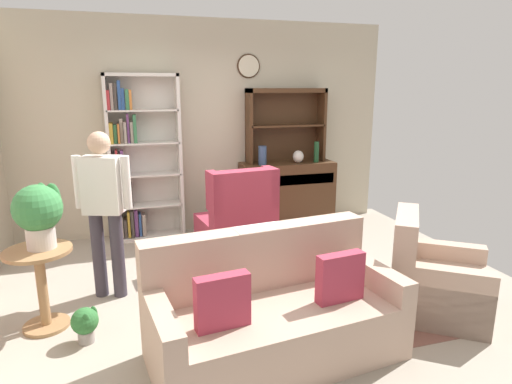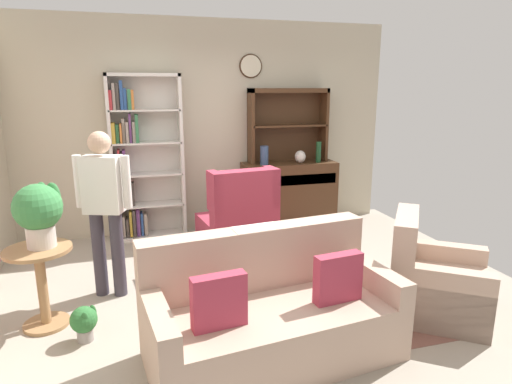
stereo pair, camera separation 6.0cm
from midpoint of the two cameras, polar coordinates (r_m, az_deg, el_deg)
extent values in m
cube|color=#9E9384|center=(4.32, -0.16, -13.18)|extent=(5.40, 4.60, 0.02)
cube|color=#BCB299|center=(5.96, -5.77, 8.39)|extent=(5.00, 0.06, 2.80)
cylinder|color=beige|center=(6.02, -0.41, 16.20)|extent=(0.28, 0.03, 0.28)
torus|color=#382314|center=(6.02, -0.41, 16.20)|extent=(0.31, 0.02, 0.31)
cube|color=brown|center=(6.05, 0.56, 10.22)|extent=(0.28, 0.03, 0.36)
cube|color=brown|center=(4.11, 3.78, -14.45)|extent=(2.43, 1.86, 0.01)
cube|color=silver|center=(5.71, -18.07, 4.03)|extent=(0.04, 0.30, 2.10)
cube|color=silver|center=(5.74, -9.46, 4.56)|extent=(0.04, 0.30, 2.10)
cube|color=silver|center=(5.65, -14.36, 14.67)|extent=(0.90, 0.30, 0.04)
cube|color=silver|center=(5.96, -13.19, -5.51)|extent=(0.90, 0.30, 0.04)
cube|color=silver|center=(5.86, -13.81, 4.52)|extent=(0.90, 0.01, 2.10)
cube|color=silver|center=(5.84, -13.42, -1.57)|extent=(0.86, 0.30, 0.02)
cube|color=#CC7233|center=(5.89, -17.05, -4.41)|extent=(0.04, 0.22, 0.25)
cube|color=gray|center=(5.89, -16.62, -4.28)|extent=(0.03, 0.17, 0.27)
cube|color=#3F3833|center=(5.89, -16.19, -4.40)|extent=(0.04, 0.17, 0.24)
cube|color=gold|center=(5.88, -15.80, -3.92)|extent=(0.03, 0.17, 0.33)
cube|color=#3F3833|center=(5.88, -15.38, -3.80)|extent=(0.03, 0.23, 0.35)
cube|color=#723F7F|center=(5.88, -14.91, -3.79)|extent=(0.04, 0.15, 0.35)
cube|color=#284C8C|center=(5.88, -14.42, -4.01)|extent=(0.03, 0.14, 0.29)
cube|color=gray|center=(5.89, -13.95, -4.03)|extent=(0.04, 0.15, 0.29)
cube|color=silver|center=(5.75, -13.64, 2.32)|extent=(0.86, 0.30, 0.02)
cube|color=gold|center=(5.77, -17.43, -0.09)|extent=(0.03, 0.14, 0.35)
cube|color=#3F3833|center=(5.78, -17.03, -0.33)|extent=(0.04, 0.15, 0.30)
cube|color=#284C8C|center=(5.78, -16.55, -0.55)|extent=(0.04, 0.22, 0.25)
cube|color=#3F3833|center=(5.77, -16.19, -0.11)|extent=(0.03, 0.15, 0.33)
cube|color=#B22D33|center=(5.77, -15.86, -0.07)|extent=(0.03, 0.11, 0.34)
cube|color=#3F3833|center=(5.78, -15.54, -0.21)|extent=(0.03, 0.11, 0.30)
cube|color=silver|center=(5.68, -13.87, 6.31)|extent=(0.86, 0.30, 0.02)
cube|color=#284C8C|center=(5.70, -17.62, 3.39)|extent=(0.04, 0.12, 0.26)
cube|color=#B22D33|center=(5.70, -17.24, 3.74)|extent=(0.03, 0.20, 0.32)
cube|color=#3F3833|center=(5.70, -16.92, 3.59)|extent=(0.02, 0.23, 0.29)
cube|color=#723F7F|center=(5.70, -16.61, 3.74)|extent=(0.04, 0.15, 0.31)
cube|color=silver|center=(5.65, -14.10, 10.38)|extent=(0.86, 0.30, 0.02)
cube|color=gold|center=(5.65, -17.90, 7.39)|extent=(0.04, 0.21, 0.25)
cube|color=#337247|center=(5.65, -17.42, 7.31)|extent=(0.04, 0.12, 0.23)
cube|color=#CC7233|center=(5.65, -17.02, 7.38)|extent=(0.02, 0.18, 0.24)
cube|color=gray|center=(5.65, -16.68, 7.72)|extent=(0.04, 0.11, 0.30)
cube|color=gray|center=(5.65, -16.24, 7.55)|extent=(0.03, 0.21, 0.26)
cube|color=#723F7F|center=(5.64, -15.88, 8.06)|extent=(0.03, 0.11, 0.35)
cube|color=gray|center=(5.65, -15.43, 7.60)|extent=(0.03, 0.14, 0.26)
cube|color=#337247|center=(5.64, -15.07, 8.06)|extent=(0.04, 0.18, 0.35)
cube|color=#B22D33|center=(5.63, -18.24, 11.39)|extent=(0.04, 0.21, 0.23)
cube|color=gray|center=(5.62, -17.86, 11.84)|extent=(0.04, 0.17, 0.32)
cube|color=#3F3833|center=(5.62, -17.44, 11.86)|extent=(0.04, 0.14, 0.31)
cube|color=#284C8C|center=(5.62, -16.95, 12.06)|extent=(0.04, 0.13, 0.35)
cube|color=#284C8C|center=(5.62, -16.50, 11.62)|extent=(0.04, 0.13, 0.26)
cube|color=#337247|center=(5.62, -16.00, 11.59)|extent=(0.04, 0.17, 0.24)
cube|color=#CC7233|center=(5.62, -15.60, 11.59)|extent=(0.03, 0.17, 0.24)
cube|color=#422816|center=(6.12, 4.63, 0.10)|extent=(1.30, 0.45, 0.82)
cube|color=#422816|center=(5.91, -0.35, -5.00)|extent=(0.06, 0.06, 0.10)
cube|color=#422816|center=(6.32, 10.22, -3.97)|extent=(0.06, 0.06, 0.10)
cube|color=#422816|center=(6.23, -1.21, -4.01)|extent=(0.06, 0.06, 0.10)
cube|color=#422816|center=(6.62, 8.91, -3.10)|extent=(0.06, 0.06, 0.10)
cube|color=#352012|center=(5.87, 5.41, 1.56)|extent=(1.20, 0.01, 0.14)
cube|color=#422816|center=(5.88, -0.37, 8.59)|extent=(0.04, 0.26, 1.00)
cube|color=#422816|center=(6.25, 9.14, 8.72)|extent=(0.04, 0.26, 1.00)
cube|color=#422816|center=(6.03, 4.61, 13.14)|extent=(1.10, 0.26, 0.06)
cube|color=#422816|center=(6.05, 4.53, 8.68)|extent=(1.06, 0.26, 0.02)
cube|color=#422816|center=(6.16, 4.12, 8.78)|extent=(1.10, 0.01, 1.00)
cylinder|color=#33476B|center=(5.82, 1.39, 4.82)|extent=(0.11, 0.11, 0.25)
ellipsoid|color=beige|center=(6.01, 6.11, 4.63)|extent=(0.15, 0.15, 0.17)
cylinder|color=#194223|center=(6.08, 8.49, 5.22)|extent=(0.07, 0.07, 0.29)
cube|color=tan|center=(3.32, 2.90, -17.79)|extent=(1.89, 1.07, 0.42)
cube|color=tan|center=(3.38, 0.57, -8.61)|extent=(1.81, 0.42, 0.48)
cube|color=tan|center=(3.05, -12.11, -19.18)|extent=(0.24, 0.86, 0.60)
cube|color=tan|center=(3.67, 15.00, -13.39)|extent=(0.24, 0.86, 0.60)
cube|color=#A33347|center=(2.88, -4.27, -14.12)|extent=(0.37, 0.14, 0.36)
cube|color=#A33347|center=(3.25, 11.24, -11.00)|extent=(0.37, 0.14, 0.36)
cube|color=white|center=(3.29, 0.58, -4.71)|extent=(0.38, 0.22, 0.00)
cube|color=tan|center=(4.18, 23.13, -12.09)|extent=(1.07, 1.07, 0.40)
cube|color=tan|center=(4.01, 19.42, -6.06)|extent=(0.59, 0.71, 0.48)
cube|color=tan|center=(3.88, 23.39, -12.98)|extent=(0.71, 0.58, 0.55)
cube|color=tan|center=(4.43, 23.09, -9.56)|extent=(0.71, 0.58, 0.55)
cube|color=#A33347|center=(5.24, -2.32, -5.62)|extent=(0.88, 0.90, 0.42)
cube|color=#A33347|center=(4.82, -1.08, -0.81)|extent=(0.80, 0.30, 0.63)
cube|color=#A33347|center=(4.97, 2.36, 0.75)|extent=(0.14, 0.29, 0.44)
cube|color=#A33347|center=(4.72, -5.08, 0.01)|extent=(0.14, 0.29, 0.44)
cylinder|color=#997047|center=(3.90, -26.34, -6.83)|extent=(0.52, 0.52, 0.03)
cylinder|color=#997047|center=(4.03, -25.82, -11.40)|extent=(0.08, 0.08, 0.65)
cylinder|color=#997047|center=(4.16, -25.36, -15.31)|extent=(0.36, 0.36, 0.03)
cylinder|color=beige|center=(3.89, -25.96, -5.25)|extent=(0.22, 0.22, 0.18)
sphere|color=#387F42|center=(3.82, -26.33, -1.81)|extent=(0.37, 0.37, 0.37)
ellipsoid|color=#387F42|center=(3.93, -25.82, -0.69)|extent=(0.11, 0.07, 0.26)
ellipsoid|color=#387F42|center=(3.86, -24.59, -0.82)|extent=(0.11, 0.07, 0.26)
ellipsoid|color=#387F42|center=(3.88, -24.73, -0.77)|extent=(0.11, 0.07, 0.26)
cylinder|color=gray|center=(3.81, -21.05, -17.11)|extent=(0.12, 0.12, 0.10)
sphere|color=#2D6B33|center=(3.74, -21.23, -15.33)|extent=(0.21, 0.21, 0.21)
ellipsoid|color=#2D6B33|center=(3.75, -20.19, -14.73)|extent=(0.06, 0.04, 0.15)
ellipsoid|color=#2D6B33|center=(3.67, -21.07, -15.52)|extent=(0.06, 0.04, 0.15)
cylinder|color=#38333D|center=(4.37, -19.50, -7.64)|extent=(0.15, 0.15, 0.82)
cylinder|color=#38333D|center=(4.31, -17.27, -7.79)|extent=(0.15, 0.15, 0.82)
cube|color=silver|center=(4.15, -19.08, 0.94)|extent=(0.39, 0.30, 0.52)
sphere|color=tan|center=(4.09, -19.49, 6.14)|extent=(0.25, 0.25, 0.20)
cylinder|color=silver|center=(4.23, -21.86, 1.31)|extent=(0.10, 0.10, 0.48)
cylinder|color=silver|center=(4.07, -16.24, 1.28)|extent=(0.10, 0.10, 0.48)
cube|color=#422816|center=(4.01, 0.43, -8.83)|extent=(0.80, 0.50, 0.03)
cube|color=#422816|center=(3.83, -4.10, -13.51)|extent=(0.05, 0.05, 0.39)
cube|color=#422816|center=(4.02, 6.51, -12.15)|extent=(0.05, 0.05, 0.39)
cube|color=#422816|center=(4.21, -5.35, -10.86)|extent=(0.05, 0.05, 0.39)
cube|color=#422816|center=(4.39, 4.32, -9.78)|extent=(0.05, 0.05, 0.39)
cube|color=#3F3833|center=(3.94, -0.76, -8.85)|extent=(0.18, 0.12, 0.02)
cube|color=#284C8C|center=(3.92, -0.84, -8.56)|extent=(0.19, 0.14, 0.03)
cube|color=#284C8C|center=(3.90, -0.81, -8.20)|extent=(0.18, 0.11, 0.03)
cube|color=#CC7233|center=(3.90, -0.83, -7.80)|extent=(0.15, 0.12, 0.03)
camera|label=1|loc=(0.03, -89.59, 0.10)|focal=30.49mm
camera|label=2|loc=(0.03, 90.41, -0.10)|focal=30.49mm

